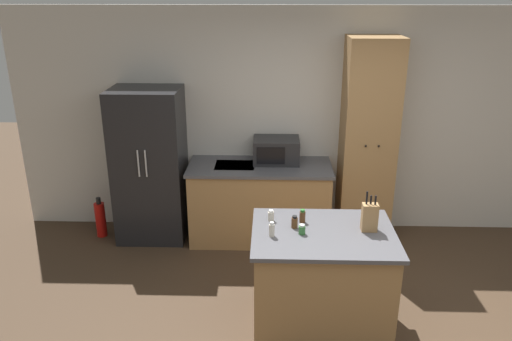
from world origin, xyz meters
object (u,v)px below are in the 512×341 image
Objects in this scene: spice_bottle_amber_oil at (302,230)px; spice_bottle_green_herb at (271,216)px; refrigerator at (150,165)px; spice_bottle_tall_dark at (295,222)px; spice_bottle_pale_salt at (302,216)px; fire_extinguisher at (101,219)px; pantry_cabinet at (368,143)px; spice_bottle_short_red at (272,230)px; knife_block at (370,217)px; microwave at (276,150)px.

spice_bottle_green_herb reaches higher than spice_bottle_amber_oil.
refrigerator is at bearing 133.37° from spice_bottle_green_herb.
spice_bottle_pale_salt is at bearing 55.68° from spice_bottle_tall_dark.
refrigerator is 3.60× the size of fire_extinguisher.
spice_bottle_short_red is (-1.06, -1.79, -0.17)m from pantry_cabinet.
pantry_cabinet reaches higher than fire_extinguisher.
refrigerator is at bearing 4.25° from fire_extinguisher.
microwave is at bearing 113.54° from knife_block.
knife_block reaches higher than spice_bottle_tall_dark.
spice_bottle_tall_dark is 0.12m from spice_bottle_amber_oil.
spice_bottle_green_herb is (-0.01, 0.28, -0.01)m from spice_bottle_short_red.
fire_extinguisher is at bearing 143.91° from spice_bottle_amber_oil.
spice_bottle_amber_oil is at bearing -83.78° from microwave.
knife_block is 3.19× the size of spice_bottle_tall_dark.
fire_extinguisher is at bearing 147.82° from spice_bottle_pale_salt.
microwave is 1.59m from spice_bottle_pale_salt.
microwave is 1.56m from spice_bottle_green_herb.
fire_extinguisher is (-0.63, -0.05, -0.66)m from refrigerator.
microwave is at bearing 96.22° from spice_bottle_amber_oil.
refrigerator is 3.40× the size of microwave.
microwave is at bearing 87.98° from spice_bottle_green_herb.
microwave is at bearing 94.75° from spice_bottle_tall_dark.
microwave is at bearing 3.96° from refrigerator.
spice_bottle_short_red is 0.25m from spice_bottle_amber_oil.
fire_extinguisher is at bearing 139.98° from spice_bottle_short_red.
spice_bottle_green_herb is at bearing -35.16° from fire_extinguisher.
spice_bottle_tall_dark is at bearing -85.25° from microwave.
spice_bottle_pale_salt is (0.02, 0.21, 0.01)m from spice_bottle_amber_oil.
pantry_cabinet is 1.69m from knife_block.
spice_bottle_tall_dark is at bearing 177.19° from knife_block.
spice_bottle_short_red is 1.07× the size of spice_bottle_pale_salt.
microwave is 4.45× the size of spice_bottle_pale_salt.
spice_bottle_tall_dark is at bearing -118.15° from pantry_cabinet.
spice_bottle_green_herb is 0.20× the size of fire_extinguisher.
pantry_cabinet is 23.41× the size of spice_bottle_green_herb.
refrigerator is 2.22m from spice_bottle_short_red.
spice_bottle_tall_dark is 0.22× the size of fire_extinguisher.
microwave is 5.25× the size of spice_bottle_green_herb.
fire_extinguisher is at bearing -178.06° from pantry_cabinet.
microwave reaches higher than fire_extinguisher.
spice_bottle_green_herb is at bearing 176.53° from spice_bottle_pale_salt.
fire_extinguisher is (-2.01, 1.69, -0.76)m from spice_bottle_short_red.
fire_extinguisher is (-2.00, 1.41, -0.75)m from spice_bottle_green_herb.
refrigerator reaches higher than spice_bottle_tall_dark.
microwave is 1.80m from spice_bottle_amber_oil.
spice_bottle_green_herb is at bearing 137.20° from spice_bottle_amber_oil.
pantry_cabinet is at bearing 1.94° from fire_extinguisher.
spice_bottle_short_red is 0.37m from spice_bottle_pale_salt.
spice_bottle_short_red is at bearing -170.89° from knife_block.
refrigerator is 0.91m from fire_extinguisher.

